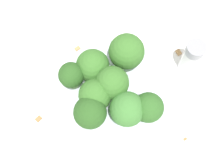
# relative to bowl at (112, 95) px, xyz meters

# --- Properties ---
(ground_plane) EXTENTS (3.00, 3.00, 0.00)m
(ground_plane) POSITION_rel_bowl_xyz_m (0.00, 0.00, -0.02)
(ground_plane) COLOR white
(bowl) EXTENTS (0.18, 0.18, 0.04)m
(bowl) POSITION_rel_bowl_xyz_m (0.00, 0.00, 0.00)
(bowl) COLOR silver
(bowl) RESTS_ON ground_plane
(broccoli_floret_0) EXTENTS (0.05, 0.05, 0.06)m
(broccoli_floret_0) POSITION_rel_bowl_xyz_m (-0.00, -0.00, 0.06)
(broccoli_floret_0) COLOR #7A9E5B
(broccoli_floret_0) RESTS_ON bowl
(broccoli_floret_1) EXTENTS (0.05, 0.05, 0.07)m
(broccoli_floret_1) POSITION_rel_bowl_xyz_m (0.05, -0.03, 0.06)
(broccoli_floret_1) COLOR #84AD66
(broccoli_floret_1) RESTS_ON bowl
(broccoli_floret_2) EXTENTS (0.05, 0.05, 0.06)m
(broccoli_floret_2) POSITION_rel_bowl_xyz_m (-0.04, -0.02, 0.05)
(broccoli_floret_2) COLOR #7A9E5B
(broccoli_floret_2) RESTS_ON bowl
(broccoli_floret_3) EXTENTS (0.05, 0.05, 0.06)m
(broccoli_floret_3) POSITION_rel_bowl_xyz_m (0.03, 0.03, 0.05)
(broccoli_floret_3) COLOR #7A9E5B
(broccoli_floret_3) RESTS_ON bowl
(broccoli_floret_4) EXTENTS (0.04, 0.04, 0.05)m
(broccoli_floret_4) POSITION_rel_bowl_xyz_m (-0.04, -0.05, 0.05)
(broccoli_floret_4) COLOR #7A9E5B
(broccoli_floret_4) RESTS_ON bowl
(broccoli_floret_5) EXTENTS (0.05, 0.05, 0.06)m
(broccoli_floret_5) POSITION_rel_bowl_xyz_m (-0.02, 0.03, 0.05)
(broccoli_floret_5) COLOR #7A9E5B
(broccoli_floret_5) RESTS_ON bowl
(broccoli_floret_6) EXTENTS (0.04, 0.04, 0.06)m
(broccoli_floret_6) POSITION_rel_bowl_xyz_m (0.02, 0.06, 0.05)
(broccoli_floret_6) COLOR #8EB770
(broccoli_floret_6) RESTS_ON bowl
(broccoli_floret_7) EXTENTS (0.05, 0.05, 0.06)m
(broccoli_floret_7) POSITION_rel_bowl_xyz_m (-0.04, 0.03, 0.05)
(broccoli_floret_7) COLOR #7A9E5B
(broccoli_floret_7) RESTS_ON bowl
(pepper_shaker) EXTENTS (0.03, 0.03, 0.08)m
(pepper_shaker) POSITION_rel_bowl_xyz_m (0.05, -0.13, 0.02)
(pepper_shaker) COLOR silver
(pepper_shaker) RESTS_ON ground_plane
(almond_crumb_1) EXTENTS (0.01, 0.01, 0.01)m
(almond_crumb_1) POSITION_rel_bowl_xyz_m (-0.08, -0.11, -0.02)
(almond_crumb_1) COLOR olive
(almond_crumb_1) RESTS_ON ground_plane
(almond_crumb_2) EXTENTS (0.01, 0.01, 0.01)m
(almond_crumb_2) POSITION_rel_bowl_xyz_m (0.08, -0.12, -0.01)
(almond_crumb_2) COLOR #AD7F4C
(almond_crumb_2) RESTS_ON ground_plane
(almond_crumb_3) EXTENTS (0.01, 0.01, 0.01)m
(almond_crumb_3) POSITION_rel_bowl_xyz_m (0.10, 0.05, -0.01)
(almond_crumb_3) COLOR #AD7F4C
(almond_crumb_3) RESTS_ON ground_plane
(almond_crumb_4) EXTENTS (0.01, 0.01, 0.01)m
(almond_crumb_4) POSITION_rel_bowl_xyz_m (-0.03, 0.12, -0.01)
(almond_crumb_4) COLOR olive
(almond_crumb_4) RESTS_ON ground_plane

